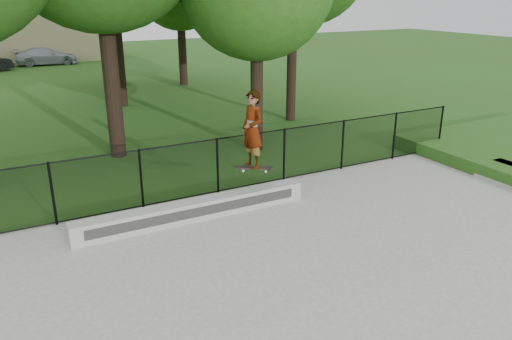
{
  "coord_description": "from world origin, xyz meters",
  "views": [
    {
      "loc": [
        -4.82,
        -5.25,
        5.04
      ],
      "look_at": [
        0.22,
        4.2,
        1.2
      ],
      "focal_mm": 35.0,
      "sensor_mm": 36.0,
      "label": 1
    }
  ],
  "objects": [
    {
      "name": "car_c",
      "position": [
        -0.97,
        34.37,
        0.61
      ],
      "size": [
        3.96,
        1.88,
        1.23
      ],
      "primitive_type": "imported",
      "rotation": [
        0.0,
        0.0,
        1.53
      ],
      "color": "#ABB6C2",
      "rests_on": "ground"
    },
    {
      "name": "ground",
      "position": [
        0.0,
        0.0,
        0.0
      ],
      "size": [
        100.0,
        100.0,
        0.0
      ],
      "primitive_type": "plane",
      "color": "#2F5518",
      "rests_on": "ground"
    },
    {
      "name": "distant_building",
      "position": [
        -2.0,
        38.0,
        2.16
      ],
      "size": [
        12.4,
        6.4,
        4.3
      ],
      "color": "tan",
      "rests_on": "ground"
    },
    {
      "name": "grind_ledge",
      "position": [
        -1.13,
        4.7,
        0.29
      ],
      "size": [
        5.56,
        0.4,
        0.46
      ],
      "primitive_type": "cube",
      "color": "#B5B6B0",
      "rests_on": "concrete_slab"
    },
    {
      "name": "chainlink_fence",
      "position": [
        0.0,
        5.9,
        0.81
      ],
      "size": [
        16.06,
        0.06,
        1.5
      ],
      "color": "black",
      "rests_on": "concrete_slab"
    },
    {
      "name": "skater_airborne",
      "position": [
        0.36,
        4.65,
        2.0
      ],
      "size": [
        0.83,
        0.72,
        1.99
      ],
      "color": "black",
      "rests_on": "ground"
    },
    {
      "name": "concrete_steps",
      "position": [
        7.59,
        3.0,
        0.17
      ],
      "size": [
        1.07,
        1.2,
        0.45
      ],
      "color": "gray",
      "rests_on": "ground"
    },
    {
      "name": "concrete_slab",
      "position": [
        0.0,
        0.0,
        0.03
      ],
      "size": [
        14.0,
        12.0,
        0.06
      ],
      "primitive_type": "cube",
      "color": "gray",
      "rests_on": "ground"
    }
  ]
}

